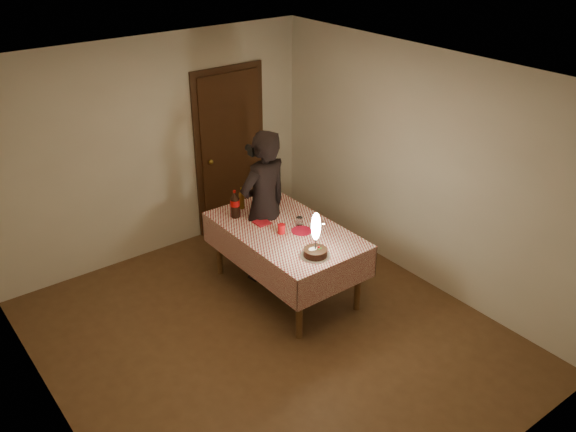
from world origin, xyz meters
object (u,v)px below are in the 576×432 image
object	(u,v)px
dining_table	(285,237)
photographer	(264,206)
amber_bottle_right	(266,192)
clear_cup	(299,221)
red_cup	(281,229)
cola_bottle	(235,204)
red_plate	(302,231)
amber_bottle_left	(241,199)
birthday_cake	(316,243)

from	to	relation	value
dining_table	photographer	size ratio (longest dim) A/B	0.98
amber_bottle_right	clear_cup	bearing A→B (deg)	-94.27
red_cup	cola_bottle	distance (m)	0.64
cola_bottle	dining_table	bearing A→B (deg)	-64.36
amber_bottle_right	red_plate	bearing A→B (deg)	-98.37
red_plate	amber_bottle_left	world-z (taller)	amber_bottle_left
red_plate	photographer	xyz separation A→B (m)	(-0.10, 0.54, 0.10)
red_plate	photographer	bearing A→B (deg)	100.34
dining_table	red_plate	distance (m)	0.21
dining_table	amber_bottle_right	size ratio (longest dim) A/B	6.75
cola_bottle	photographer	bearing A→B (deg)	-30.03
birthday_cake	clear_cup	bearing A→B (deg)	65.38
red_plate	amber_bottle_right	xyz separation A→B (m)	(0.12, 0.80, 0.11)
dining_table	red_plate	xyz separation A→B (m)	(0.11, -0.15, 0.11)
cola_bottle	amber_bottle_right	world-z (taller)	cola_bottle
dining_table	photographer	distance (m)	0.45
dining_table	clear_cup	bearing A→B (deg)	-7.70
amber_bottle_left	cola_bottle	bearing A→B (deg)	-142.18
birthday_cake	photographer	size ratio (longest dim) A/B	0.27
birthday_cake	clear_cup	distance (m)	0.66
red_cup	cola_bottle	xyz separation A→B (m)	(-0.18, 0.60, 0.10)
birthday_cake	amber_bottle_right	world-z (taller)	birthday_cake
cola_bottle	amber_bottle_right	distance (m)	0.50
cola_bottle	photographer	xyz separation A→B (m)	(0.27, -0.16, -0.05)
birthday_cake	dining_table	bearing A→B (deg)	80.86
clear_cup	cola_bottle	bearing A→B (deg)	127.30
birthday_cake	amber_bottle_left	bearing A→B (deg)	89.83
clear_cup	cola_bottle	size ratio (longest dim) A/B	0.28
amber_bottle_left	photographer	bearing A→B (deg)	-70.32
birthday_cake	amber_bottle_left	distance (m)	1.30
photographer	dining_table	bearing A→B (deg)	-91.15
birthday_cake	red_plate	size ratio (longest dim) A/B	2.14
red_cup	amber_bottle_left	xyz separation A→B (m)	(-0.01, 0.74, 0.07)
clear_cup	dining_table	bearing A→B (deg)	172.30
amber_bottle_right	amber_bottle_left	bearing A→B (deg)	174.85
red_plate	photographer	size ratio (longest dim) A/B	0.13
red_plate	red_cup	xyz separation A→B (m)	(-0.19, 0.09, 0.05)
cola_bottle	amber_bottle_left	distance (m)	0.22
dining_table	red_cup	distance (m)	0.18
red_cup	amber_bottle_left	distance (m)	0.74
red_plate	red_cup	world-z (taller)	red_cup
cola_bottle	amber_bottle_left	size ratio (longest dim) A/B	1.25
cola_bottle	amber_bottle_right	bearing A→B (deg)	11.86
cola_bottle	photographer	world-z (taller)	photographer
amber_bottle_left	amber_bottle_right	bearing A→B (deg)	-5.15
cola_bottle	amber_bottle_right	size ratio (longest dim) A/B	1.25
red_cup	birthday_cake	bearing A→B (deg)	-91.19
birthday_cake	red_plate	distance (m)	0.53
photographer	amber_bottle_left	bearing A→B (deg)	109.68
dining_table	birthday_cake	size ratio (longest dim) A/B	3.66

